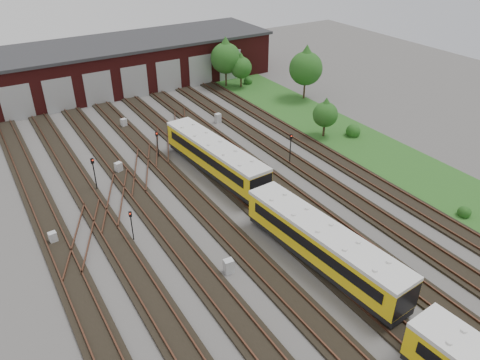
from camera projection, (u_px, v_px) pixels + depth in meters
ground at (251, 229)px, 38.17m from camera, size 120.00×120.00×0.00m
track_network at (246, 225)px, 38.47m from camera, size 30.40×70.00×0.33m
maintenance_shed at (99, 67)px, 65.98m from camera, size 51.00×12.50×6.35m
grass_verge at (343, 134)px, 54.09m from camera, size 8.00×55.00×0.05m
metro_train at (323, 245)px, 33.45m from camera, size 3.72×46.48×2.96m
signal_mast_0 at (94, 170)px, 42.35m from camera, size 0.30×0.28×3.33m
signal_mast_1 at (131, 222)px, 36.10m from camera, size 0.26×0.26×2.66m
signal_mast_2 at (157, 141)px, 48.05m from camera, size 0.27×0.25×2.97m
signal_mast_3 at (291, 145)px, 46.74m from camera, size 0.29×0.28×3.34m
relay_cabinet_0 at (53, 238)px, 36.37m from camera, size 0.64×0.55×0.98m
relay_cabinet_1 at (119, 168)px, 46.08m from camera, size 0.78×0.71×1.07m
relay_cabinet_2 at (229, 266)px, 33.36m from camera, size 0.73×0.62×1.13m
relay_cabinet_3 at (124, 123)px, 55.63m from camera, size 0.72×0.64×1.05m
relay_cabinet_4 at (218, 118)px, 56.82m from camera, size 0.74×0.64×1.12m
tree_0 at (226, 55)px, 66.45m from camera, size 4.34×4.34×7.19m
tree_1 at (241, 65)px, 66.62m from camera, size 3.08×3.08×5.10m
tree_2 at (306, 64)px, 61.87m from camera, size 4.45×4.45×7.37m
tree_3 at (326, 112)px, 52.14m from camera, size 2.82×2.82×4.68m
bush_0 at (465, 210)px, 39.51m from camera, size 1.12×1.12×1.12m
bush_1 at (353, 129)px, 53.35m from camera, size 1.64×1.64×1.64m
bush_2 at (248, 80)px, 69.25m from camera, size 1.28×1.28×1.28m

